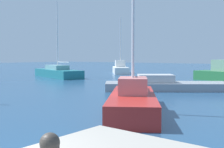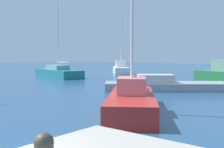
% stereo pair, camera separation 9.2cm
% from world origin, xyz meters
% --- Properties ---
extents(water, '(160.00, 160.00, 0.00)m').
position_xyz_m(water, '(15.00, 20.00, 0.00)').
color(water, navy).
rests_on(water, ground).
extents(sailboat_teal_mid_harbor, '(4.82, 8.97, 13.74)m').
position_xyz_m(sailboat_teal_mid_harbor, '(20.03, 21.06, 0.60)').
color(sailboat_teal_mid_harbor, '#1E707A').
rests_on(sailboat_teal_mid_harbor, water).
extents(motorboat_grey_distant_north, '(7.57, 8.66, 1.13)m').
position_xyz_m(motorboat_grey_distant_north, '(16.52, 4.90, 0.37)').
color(motorboat_grey_distant_north, gray).
rests_on(motorboat_grey_distant_north, water).
extents(sailboat_white_outer_mooring, '(6.14, 5.76, 8.23)m').
position_xyz_m(sailboat_white_outer_mooring, '(30.93, 19.91, 0.66)').
color(sailboat_white_outer_mooring, white).
rests_on(sailboat_white_outer_mooring, water).
extents(sailboat_red_distant_east, '(6.38, 5.15, 9.05)m').
position_xyz_m(sailboat_red_distant_east, '(8.27, 2.11, 0.55)').
color(sailboat_red_distant_east, '#B22823').
rests_on(sailboat_red_distant_east, water).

